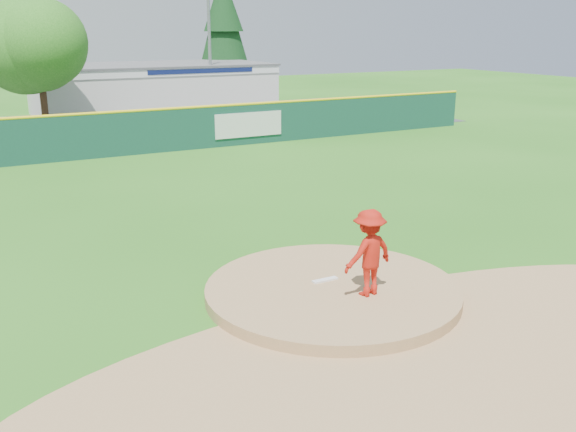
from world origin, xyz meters
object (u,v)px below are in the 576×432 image
pitcher (369,253)px  conifer_tree (224,29)px  pool_building_grp (153,89)px  light_pole_right (209,29)px  deciduous_tree (38,49)px  van (10,131)px

pitcher → conifer_tree: bearing=-116.4°
pool_building_grp → pitcher: bearing=-99.7°
pool_building_grp → light_pole_right: 5.75m
pitcher → deciduous_tree: deciduous_tree is taller
pitcher → pool_building_grp: bearing=-107.1°
pitcher → conifer_tree: 39.08m
pitcher → deciduous_tree: size_ratio=0.25×
conifer_tree → light_pole_right: light_pole_right is taller
pool_building_grp → deciduous_tree: bearing=-138.8°
van → pool_building_grp: (9.96, 8.51, 0.95)m
van → deciduous_tree: size_ratio=0.67×
van → pool_building_grp: 13.14m
conifer_tree → pool_building_grp: bearing=-150.2°
pitcher → conifer_tree: size_ratio=0.19×
conifer_tree → light_pole_right: size_ratio=0.95×
pool_building_grp → conifer_tree: conifer_tree is taller
deciduous_tree → conifer_tree: size_ratio=0.77×
light_pole_right → van: bearing=-157.0°
light_pole_right → deciduous_tree: bearing=-160.0°
deciduous_tree → light_pole_right: light_pole_right is taller
deciduous_tree → conifer_tree: bearing=36.3°
pitcher → light_pole_right: 31.26m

